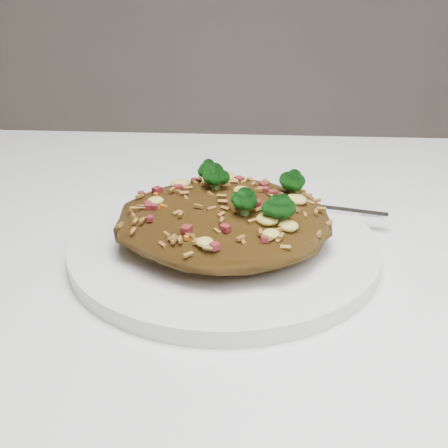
# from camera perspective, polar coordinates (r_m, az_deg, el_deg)

# --- Properties ---
(dining_table) EXTENTS (1.20, 0.80, 0.75)m
(dining_table) POSITION_cam_1_polar(r_m,az_deg,el_deg) (0.52, 13.20, -15.93)
(dining_table) COLOR white
(dining_table) RESTS_ON ground
(plate) EXTENTS (0.26, 0.26, 0.01)m
(plate) POSITION_cam_1_polar(r_m,az_deg,el_deg) (0.52, 0.00, -2.17)
(plate) COLOR white
(plate) RESTS_ON dining_table
(fried_rice) EXTENTS (0.18, 0.16, 0.06)m
(fried_rice) POSITION_cam_1_polar(r_m,az_deg,el_deg) (0.51, 0.11, 1.06)
(fried_rice) COLOR brown
(fried_rice) RESTS_ON plate
(fork) EXTENTS (0.16, 0.05, 0.00)m
(fork) POSITION_cam_1_polar(r_m,az_deg,el_deg) (0.58, 7.59, 1.66)
(fork) COLOR silver
(fork) RESTS_ON plate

